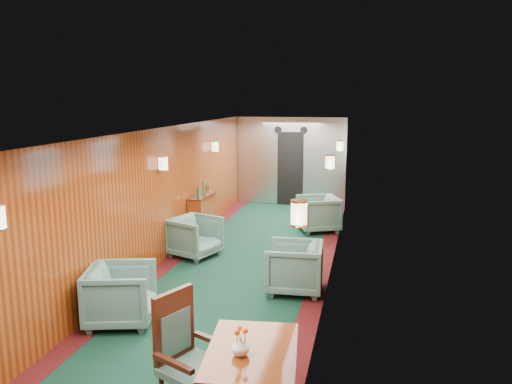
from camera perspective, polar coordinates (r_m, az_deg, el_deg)
room at (r=7.86m, az=-2.54°, el=1.34°), size 12.00×12.10×2.40m
bulkhead at (r=13.65m, az=3.99°, el=3.48°), size 2.98×0.17×2.39m
windows_right at (r=7.88m, az=8.44°, el=-0.09°), size 0.02×8.60×0.80m
wall_sconces at (r=8.37m, az=-1.54°, el=3.01°), size 2.97×7.97×0.25m
dining_table at (r=4.51m, az=-0.47°, el=-19.01°), size 0.88×1.16×0.81m
side_chair at (r=4.81m, az=-8.09°, el=-17.59°), size 0.69×0.71×1.20m
credenza at (r=10.65m, az=-6.19°, el=-2.64°), size 0.31×1.00×1.17m
flower_vase at (r=4.33m, az=-1.80°, el=-17.20°), size 0.20×0.20×0.16m
armchair_left_near at (r=6.87m, az=-15.18°, el=-11.27°), size 1.04×1.02×0.77m
armchair_left_far at (r=9.35m, az=-7.01°, el=-5.09°), size 1.05×1.04×0.75m
armchair_right_near at (r=7.67m, az=4.37°, el=-8.58°), size 0.88×0.86×0.76m
armchair_right_far at (r=11.09m, az=7.11°, el=-2.47°), size 1.11×1.09×0.78m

